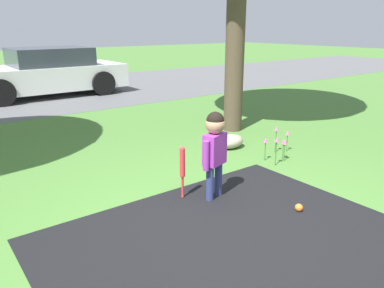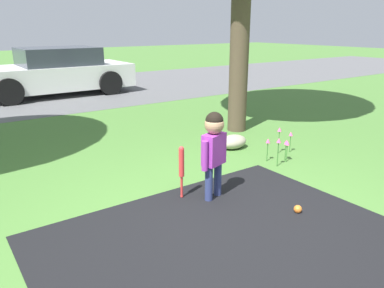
% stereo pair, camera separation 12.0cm
% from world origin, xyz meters
% --- Properties ---
extents(ground_plane, '(60.00, 60.00, 0.00)m').
position_xyz_m(ground_plane, '(0.00, 0.00, 0.00)').
color(ground_plane, '#477533').
extents(street_strip, '(40.00, 6.00, 0.01)m').
position_xyz_m(street_strip, '(0.00, 8.52, 0.00)').
color(street_strip, '#59595B').
rests_on(street_strip, ground).
extents(child, '(0.38, 0.22, 0.96)m').
position_xyz_m(child, '(0.31, 0.57, 0.62)').
color(child, navy).
rests_on(child, ground).
extents(baseball_bat, '(0.06, 0.06, 0.59)m').
position_xyz_m(baseball_bat, '(0.03, 0.77, 0.38)').
color(baseball_bat, red).
rests_on(baseball_bat, ground).
extents(sports_ball, '(0.08, 0.08, 0.08)m').
position_xyz_m(sports_ball, '(0.79, -0.20, 0.04)').
color(sports_ball, orange).
rests_on(sports_ball, ground).
extents(parked_car, '(4.09, 2.01, 1.25)m').
position_xyz_m(parked_car, '(0.81, 8.17, 0.60)').
color(parked_car, silver).
rests_on(parked_car, ground).
extents(flower_bed, '(0.66, 0.42, 0.40)m').
position_xyz_m(flower_bed, '(1.86, 1.00, 0.28)').
color(flower_bed, '#38702D').
rests_on(flower_bed, ground).
extents(edging_rock, '(0.45, 0.31, 0.21)m').
position_xyz_m(edging_rock, '(1.64, 1.76, 0.10)').
color(edging_rock, '#9E937F').
rests_on(edging_rock, ground).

